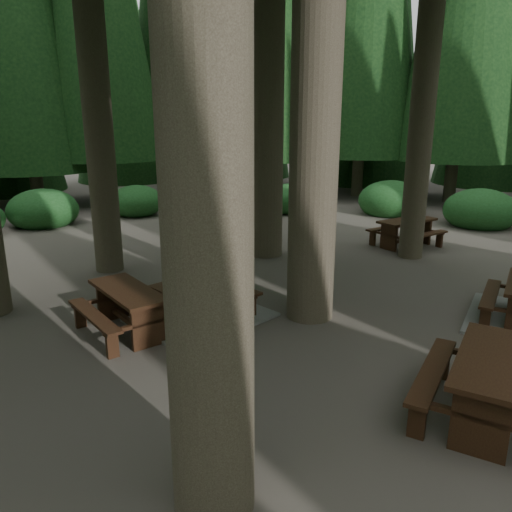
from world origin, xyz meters
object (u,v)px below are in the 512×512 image
picnic_table_b (128,304)px  picnic_table_e (489,378)px  picnic_table_c (201,305)px  picnic_table_d (407,229)px

picnic_table_b → picnic_table_e: bearing=-154.8°
picnic_table_c → picnic_table_e: size_ratio=1.07×
picnic_table_d → picnic_table_e: bearing=-133.4°
picnic_table_b → picnic_table_d: size_ratio=1.06×
picnic_table_b → picnic_table_c: bearing=-100.5°
picnic_table_d → picnic_table_e: (-5.61, -6.32, 0.05)m
picnic_table_c → picnic_table_e: picnic_table_e is taller
picnic_table_b → picnic_table_d: bearing=-85.2°
picnic_table_c → picnic_table_b: bearing=162.3°
picnic_table_e → picnic_table_d: bearing=19.9°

